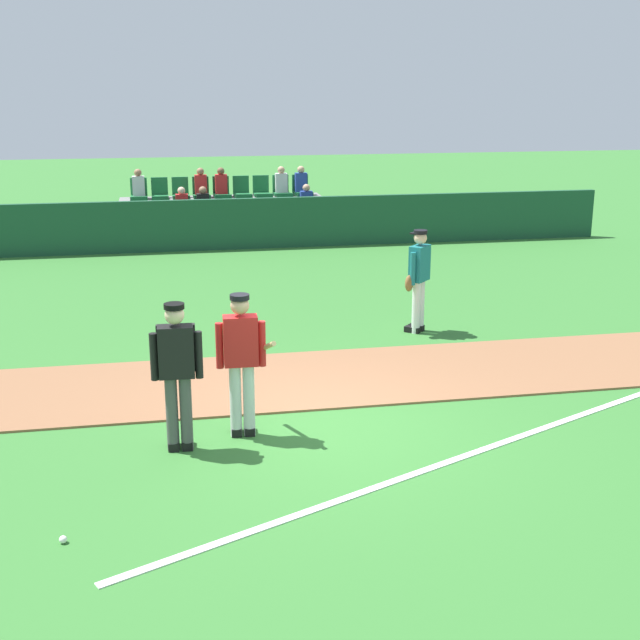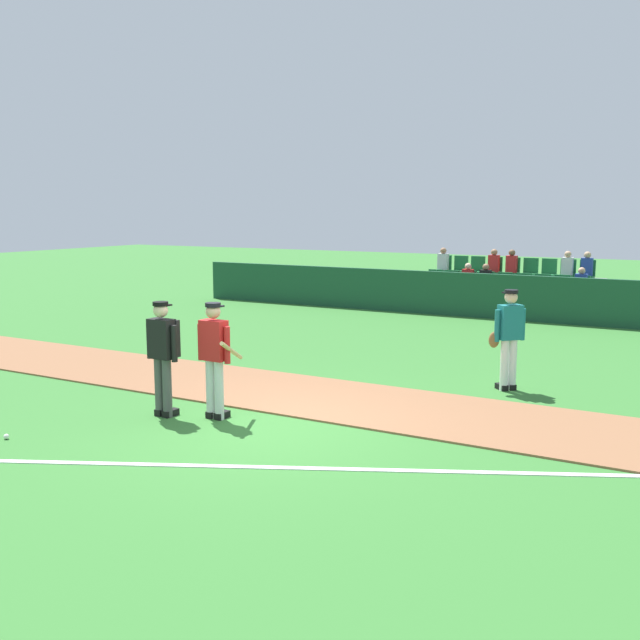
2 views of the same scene
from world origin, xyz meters
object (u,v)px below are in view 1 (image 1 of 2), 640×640
Objects in this scene: batter_red_jersey at (242,359)px; baseball at (63,540)px; umpire_home_plate at (177,368)px; runner_teal_jersey at (418,277)px.

batter_red_jersey is 23.78× the size of baseball.
umpire_home_plate is 5.83m from runner_teal_jersey.
baseball is at bearing -131.16° from runner_teal_jersey.
umpire_home_plate is 1.00× the size of runner_teal_jersey.
runner_teal_jersey is (4.14, 4.11, -0.04)m from umpire_home_plate.
batter_red_jersey is at bearing 48.98° from baseball.
umpire_home_plate is 23.78× the size of baseball.
umpire_home_plate is at bearing -160.73° from batter_red_jersey.
umpire_home_plate is at bearing 59.27° from baseball.
batter_red_jersey is 0.81m from umpire_home_plate.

